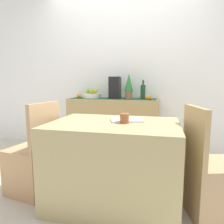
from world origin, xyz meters
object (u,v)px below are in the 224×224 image
at_px(fruit_bowl, 92,96).
at_px(wine_bottle, 143,92).
at_px(sideboard_console, 113,125).
at_px(coffee_maker, 115,88).
at_px(chair_by_corner, 212,184).
at_px(open_book, 127,120).
at_px(potted_plant, 129,85).
at_px(dining_table, 114,163).
at_px(coffee_cup, 124,118).
at_px(chair_near_window, 34,166).

height_order(fruit_bowl, wine_bottle, wine_bottle).
relative_size(sideboard_console, coffee_maker, 4.14).
height_order(sideboard_console, fruit_bowl, fruit_bowl).
distance_m(sideboard_console, chair_by_corner, 1.80).
xyz_separation_m(sideboard_console, open_book, (0.42, -1.29, 0.33)).
xyz_separation_m(potted_plant, dining_table, (0.09, -1.38, -0.67)).
height_order(coffee_cup, chair_by_corner, chair_by_corner).
height_order(wine_bottle, dining_table, wine_bottle).
bearing_deg(potted_plant, fruit_bowl, 180.00).
height_order(fruit_bowl, coffee_cup, fruit_bowl).
xyz_separation_m(fruit_bowl, chair_by_corner, (1.49, -1.39, -0.61)).
bearing_deg(potted_plant, coffee_cup, -82.56).
xyz_separation_m(potted_plant, coffee_cup, (0.18, -1.40, -0.26)).
relative_size(potted_plant, dining_table, 0.34).
xyz_separation_m(sideboard_console, wine_bottle, (0.45, 0.00, 0.53)).
bearing_deg(coffee_cup, wine_bottle, 88.92).
relative_size(dining_table, coffee_cup, 13.38).
height_order(fruit_bowl, open_book, fruit_bowl).
xyz_separation_m(coffee_maker, chair_by_corner, (1.12, -1.39, -0.73)).
height_order(potted_plant, open_book, potted_plant).
distance_m(wine_bottle, chair_near_window, 1.80).
relative_size(fruit_bowl, potted_plant, 0.74).
bearing_deg(dining_table, potted_plant, 93.71).
bearing_deg(fruit_bowl, coffee_cup, -61.38).
relative_size(fruit_bowl, chair_near_window, 0.31).
relative_size(wine_bottle, chair_near_window, 0.31).
bearing_deg(potted_plant, wine_bottle, 0.00).
distance_m(sideboard_console, coffee_cup, 1.51).
height_order(sideboard_console, potted_plant, potted_plant).
bearing_deg(sideboard_console, fruit_bowl, 180.00).
relative_size(wine_bottle, chair_by_corner, 0.31).
bearing_deg(sideboard_console, coffee_cup, -73.23).
distance_m(sideboard_console, potted_plant, 0.67).
xyz_separation_m(sideboard_console, coffee_cup, (0.42, -1.40, 0.36)).
relative_size(fruit_bowl, coffee_maker, 0.84).
height_order(sideboard_console, coffee_cup, sideboard_console).
height_order(sideboard_console, open_book, sideboard_console).
xyz_separation_m(wine_bottle, coffee_cup, (-0.03, -1.40, -0.16)).
relative_size(coffee_maker, dining_table, 0.30).
distance_m(dining_table, open_book, 0.40).
bearing_deg(coffee_cup, chair_by_corner, 1.11).
height_order(fruit_bowl, dining_table, fruit_bowl).
height_order(dining_table, chair_near_window, chair_near_window).
relative_size(coffee_maker, open_book, 1.18).
distance_m(fruit_bowl, coffee_maker, 0.39).
bearing_deg(fruit_bowl, wine_bottle, 0.00).
bearing_deg(sideboard_console, potted_plant, -0.00).
relative_size(dining_table, chair_near_window, 1.23).
relative_size(coffee_cup, chair_by_corner, 0.09).
distance_m(wine_bottle, dining_table, 1.50).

